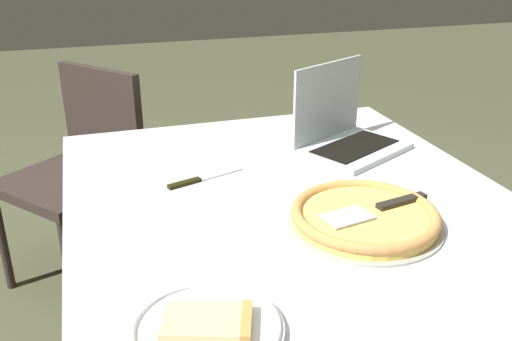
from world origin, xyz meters
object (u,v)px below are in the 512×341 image
object	(u,v)px
table_knife	(198,180)
chair_near	(82,164)
pizza_plate	(207,328)
laptop	(345,131)
pizza_tray	(365,217)
dining_table	(290,218)

from	to	relation	value
table_knife	chair_near	size ratio (longest dim) A/B	0.26
pizza_plate	chair_near	xyz separation A→B (m)	(-1.40, -0.19, -0.24)
laptop	pizza_plate	xyz separation A→B (m)	(0.72, -0.60, -0.04)
pizza_tray	chair_near	size ratio (longest dim) A/B	0.42
laptop	pizza_tray	bearing A→B (deg)	-20.07
dining_table	table_knife	distance (m)	0.27
pizza_plate	table_knife	xyz separation A→B (m)	(-0.61, 0.12, -0.01)
pizza_plate	pizza_tray	xyz separation A→B (m)	(-0.26, 0.43, 0.01)
laptop	table_knife	xyz separation A→B (m)	(0.10, -0.48, -0.05)
table_knife	pizza_plate	bearing A→B (deg)	-10.69
chair_near	pizza_plate	bearing A→B (deg)	7.79
laptop	pizza_plate	distance (m)	0.93
laptop	pizza_tray	xyz separation A→B (m)	(0.45, -0.17, -0.03)
pizza_tray	table_knife	world-z (taller)	pizza_tray
dining_table	laptop	world-z (taller)	laptop
laptop	table_knife	bearing A→B (deg)	-77.90
dining_table	laptop	bearing A→B (deg)	133.29
pizza_plate	chair_near	world-z (taller)	chair_near
chair_near	table_knife	bearing A→B (deg)	21.39
laptop	pizza_plate	bearing A→B (deg)	-39.75
pizza_plate	chair_near	bearing A→B (deg)	-172.21
table_knife	chair_near	world-z (taller)	chair_near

